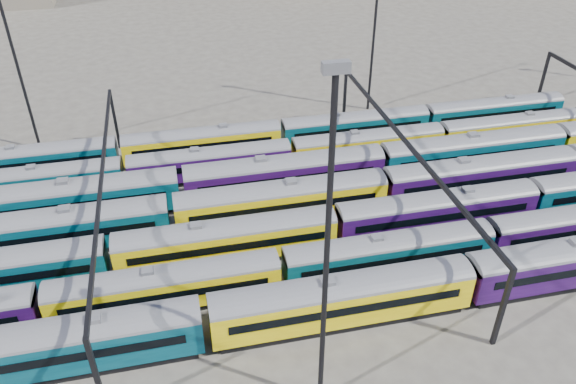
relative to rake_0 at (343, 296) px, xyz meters
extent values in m
plane|color=#413D37|center=(1.22, 15.00, -2.88)|extent=(500.00, 500.00, 0.00)
cube|color=black|center=(-22.35, 0.00, -2.50)|extent=(20.66, 2.68, 0.76)
cube|color=#043643|center=(-22.35, 0.00, -0.55)|extent=(21.75, 3.15, 3.15)
cylinder|color=#4C4C51|center=(-22.35, 0.00, 1.03)|extent=(21.75, 3.15, 3.15)
cube|color=black|center=(-22.35, -1.60, -0.17)|extent=(19.14, 0.06, 0.82)
cube|color=black|center=(-22.35, 1.60, -0.17)|extent=(19.14, 0.06, 0.82)
cube|color=slate|center=(-22.35, 0.00, 1.87)|extent=(1.09, 0.98, 0.38)
cube|color=black|center=(0.00, 0.00, -2.50)|extent=(20.66, 2.68, 0.76)
cube|color=#D0B108|center=(0.00, 0.00, -0.55)|extent=(21.75, 3.15, 3.15)
cylinder|color=#4C4C51|center=(0.00, 0.00, 1.03)|extent=(21.75, 3.15, 3.15)
cube|color=black|center=(0.00, -1.60, -0.17)|extent=(19.14, 0.06, 0.82)
cube|color=black|center=(0.00, 1.60, -0.17)|extent=(19.14, 0.06, 0.82)
cube|color=slate|center=(0.00, 0.00, 1.87)|extent=(1.09, 0.98, 0.38)
cube|color=black|center=(22.35, 0.00, -2.50)|extent=(20.66, 2.68, 0.76)
cube|color=black|center=(22.35, 1.60, -0.17)|extent=(19.14, 0.06, 0.82)
cube|color=black|center=(-14.05, 5.00, -2.54)|extent=(18.45, 2.39, 0.68)
cube|color=#D0B108|center=(-14.05, 5.00, -0.80)|extent=(19.42, 2.82, 2.82)
cylinder|color=#4C4C51|center=(-14.05, 5.00, 0.61)|extent=(19.42, 2.82, 2.82)
cube|color=black|center=(-14.05, 3.57, -0.46)|extent=(17.09, 0.06, 0.73)
cube|color=black|center=(-14.05, 6.43, -0.46)|extent=(17.09, 0.06, 0.73)
cube|color=slate|center=(-14.05, 5.00, 1.36)|extent=(0.97, 0.87, 0.34)
cube|color=black|center=(5.98, 5.00, -2.54)|extent=(18.45, 2.39, 0.68)
cube|color=#043643|center=(5.98, 5.00, -0.80)|extent=(19.42, 2.82, 2.82)
cylinder|color=#4C4C51|center=(5.98, 5.00, 0.61)|extent=(19.42, 2.82, 2.82)
cube|color=black|center=(5.98, 3.57, -0.46)|extent=(17.09, 0.06, 0.73)
cube|color=black|center=(5.98, 6.43, -0.46)|extent=(17.09, 0.06, 0.73)
cube|color=slate|center=(5.98, 5.00, 1.36)|extent=(0.97, 0.87, 0.34)
cube|color=black|center=(26.00, 5.00, -2.54)|extent=(18.45, 2.39, 0.68)
cube|color=black|center=(26.00, 6.43, -0.46)|extent=(17.09, 0.06, 0.73)
cube|color=black|center=(-8.18, 10.00, -2.52)|extent=(19.60, 2.54, 0.72)
cube|color=#D0B108|center=(-8.18, 10.00, -0.67)|extent=(20.63, 2.99, 2.99)
cylinder|color=#4C4C51|center=(-8.18, 10.00, 0.83)|extent=(20.63, 2.99, 2.99)
cube|color=black|center=(-8.18, 8.48, -0.31)|extent=(18.16, 0.06, 0.77)
cube|color=black|center=(-8.18, 11.52, -0.31)|extent=(18.16, 0.06, 0.77)
cube|color=slate|center=(-8.18, 10.00, 1.63)|extent=(1.03, 0.93, 0.36)
cube|color=black|center=(13.06, 10.00, -2.52)|extent=(19.60, 2.54, 0.72)
cube|color=#21083A|center=(13.06, 10.00, -0.67)|extent=(20.63, 2.99, 2.99)
cylinder|color=#4C4C51|center=(13.06, 10.00, 0.83)|extent=(20.63, 2.99, 2.99)
cube|color=black|center=(13.06, 8.48, -0.31)|extent=(18.16, 0.06, 0.77)
cube|color=black|center=(13.06, 11.52, -0.31)|extent=(18.16, 0.06, 0.77)
cube|color=slate|center=(13.06, 10.00, 1.63)|extent=(1.03, 0.93, 0.36)
cube|color=black|center=(-24.19, 15.00, -2.50)|extent=(20.68, 2.68, 0.76)
cube|color=#043643|center=(-24.19, 15.00, -0.54)|extent=(21.76, 3.16, 3.16)
cylinder|color=#4C4C51|center=(-24.19, 15.00, 1.03)|extent=(21.76, 3.16, 3.16)
cube|color=black|center=(-24.19, 13.40, -0.17)|extent=(19.15, 0.06, 0.82)
cube|color=black|center=(-24.19, 16.60, -0.17)|extent=(19.15, 0.06, 0.82)
cube|color=slate|center=(-24.19, 15.00, 1.87)|extent=(1.09, 0.98, 0.38)
cube|color=black|center=(-1.83, 15.00, -2.50)|extent=(20.68, 2.68, 0.76)
cube|color=#D0B108|center=(-1.83, 15.00, -0.54)|extent=(21.76, 3.16, 3.16)
cylinder|color=#4C4C51|center=(-1.83, 15.00, 1.03)|extent=(21.76, 3.16, 3.16)
cube|color=black|center=(-1.83, 13.40, -0.17)|extent=(19.15, 0.06, 0.82)
cube|color=black|center=(-1.83, 16.60, -0.17)|extent=(19.15, 0.06, 0.82)
cube|color=slate|center=(-1.83, 15.00, 1.87)|extent=(1.09, 0.98, 0.38)
cube|color=black|center=(20.53, 15.00, -2.50)|extent=(20.68, 2.68, 0.76)
cube|color=#21083A|center=(20.53, 15.00, -0.54)|extent=(21.76, 3.16, 3.16)
cylinder|color=#4C4C51|center=(20.53, 15.00, 1.03)|extent=(21.76, 3.16, 3.16)
cube|color=black|center=(20.53, 13.40, -0.17)|extent=(19.15, 0.06, 0.82)
cube|color=black|center=(20.53, 16.60, -0.17)|extent=(19.15, 0.06, 0.82)
cube|color=slate|center=(20.53, 15.00, 1.87)|extent=(1.09, 0.98, 0.38)
cube|color=black|center=(-23.09, 20.00, -2.50)|extent=(20.99, 2.72, 0.77)
cube|color=#043643|center=(-23.09, 20.00, -0.51)|extent=(22.09, 3.20, 3.20)
cylinder|color=#4C4C51|center=(-23.09, 20.00, 1.09)|extent=(22.09, 3.20, 3.20)
cube|color=black|center=(-23.09, 18.38, -0.12)|extent=(19.44, 0.06, 0.83)
cube|color=black|center=(-23.09, 21.62, -0.12)|extent=(19.44, 0.06, 0.83)
cube|color=slate|center=(-23.09, 20.00, 1.95)|extent=(1.10, 0.99, 0.39)
cube|color=black|center=(-0.40, 20.00, -2.50)|extent=(20.99, 2.72, 0.77)
cube|color=#21083A|center=(-0.40, 20.00, -0.51)|extent=(22.09, 3.20, 3.20)
cylinder|color=#4C4C51|center=(-0.40, 20.00, 1.09)|extent=(22.09, 3.20, 3.20)
cube|color=black|center=(-0.40, 18.38, -0.12)|extent=(19.44, 0.06, 0.83)
cube|color=black|center=(-0.40, 21.62, -0.12)|extent=(19.44, 0.06, 0.83)
cube|color=slate|center=(-0.40, 20.00, 1.95)|extent=(1.10, 0.99, 0.39)
cube|color=black|center=(22.29, 20.00, -2.50)|extent=(20.99, 2.72, 0.77)
cube|color=#043643|center=(22.29, 20.00, -0.51)|extent=(22.09, 3.20, 3.20)
cylinder|color=#4C4C51|center=(22.29, 20.00, 1.09)|extent=(22.09, 3.20, 3.20)
cube|color=black|center=(22.29, 18.38, -0.12)|extent=(19.44, 0.06, 0.83)
cube|color=black|center=(22.29, 21.62, -0.12)|extent=(19.44, 0.06, 0.83)
cube|color=slate|center=(22.29, 20.00, 1.95)|extent=(1.10, 0.99, 0.39)
cube|color=black|center=(-27.33, 25.00, -2.56)|extent=(17.69, 2.30, 0.65)
cube|color=#043643|center=(-27.33, 25.00, -0.88)|extent=(18.62, 2.70, 2.70)
cylinder|color=#4C4C51|center=(-27.33, 25.00, 0.47)|extent=(18.62, 2.70, 2.70)
cube|color=black|center=(-27.33, 23.63, -0.56)|extent=(16.39, 0.06, 0.70)
cube|color=black|center=(-27.33, 26.37, -0.56)|extent=(16.39, 0.06, 0.70)
cube|color=slate|center=(-27.33, 25.00, 1.19)|extent=(0.93, 0.84, 0.33)
cube|color=black|center=(-8.11, 25.00, -2.56)|extent=(17.69, 2.30, 0.65)
cube|color=#21083A|center=(-8.11, 25.00, -0.88)|extent=(18.62, 2.70, 2.70)
cylinder|color=#4C4C51|center=(-8.11, 25.00, 0.47)|extent=(18.62, 2.70, 2.70)
cube|color=black|center=(-8.11, 23.63, -0.56)|extent=(16.39, 0.06, 0.70)
cube|color=black|center=(-8.11, 26.37, -0.56)|extent=(16.39, 0.06, 0.70)
cube|color=slate|center=(-8.11, 25.00, 1.19)|extent=(0.93, 0.84, 0.33)
cube|color=black|center=(11.12, 25.00, -2.56)|extent=(17.69, 2.30, 0.65)
cube|color=#D0B108|center=(11.12, 25.00, -0.88)|extent=(18.62, 2.70, 2.70)
cylinder|color=#4C4C51|center=(11.12, 25.00, 0.47)|extent=(18.62, 2.70, 2.70)
cube|color=black|center=(11.12, 23.63, -0.56)|extent=(16.39, 0.06, 0.70)
cube|color=black|center=(11.12, 26.37, -0.56)|extent=(16.39, 0.06, 0.70)
cube|color=slate|center=(11.12, 25.00, 1.19)|extent=(0.93, 0.84, 0.33)
cube|color=black|center=(30.34, 25.00, -2.56)|extent=(17.69, 2.30, 0.65)
cube|color=#D0B108|center=(30.34, 25.00, -0.88)|extent=(18.62, 2.70, 2.70)
cylinder|color=#4C4C51|center=(30.34, 25.00, 0.47)|extent=(18.62, 2.70, 2.70)
cube|color=black|center=(30.34, 23.63, -0.56)|extent=(16.39, 0.06, 0.70)
cube|color=black|center=(30.34, 26.37, -0.56)|extent=(16.39, 0.06, 0.70)
cube|color=slate|center=(30.34, 25.00, 1.19)|extent=(0.93, 0.84, 0.33)
cube|color=black|center=(-28.25, 30.00, -2.55)|extent=(18.15, 2.35, 0.67)
cube|color=#043643|center=(-28.25, 30.00, -0.83)|extent=(19.11, 2.77, 2.77)
cylinder|color=#4C4C51|center=(-28.25, 30.00, 0.56)|extent=(19.11, 2.77, 2.77)
cube|color=black|center=(-28.25, 28.59, -0.50)|extent=(16.81, 0.06, 0.72)
cube|color=black|center=(-28.25, 31.41, -0.50)|extent=(16.81, 0.06, 0.72)
cube|color=slate|center=(-28.25, 30.00, 1.29)|extent=(0.96, 0.86, 0.33)
cube|color=black|center=(-8.54, 30.00, -2.55)|extent=(18.15, 2.35, 0.67)
cube|color=#D0B108|center=(-8.54, 30.00, -0.83)|extent=(19.11, 2.77, 2.77)
cylinder|color=#4C4C51|center=(-8.54, 30.00, 0.56)|extent=(19.11, 2.77, 2.77)
cube|color=black|center=(-8.54, 28.59, -0.50)|extent=(16.81, 0.06, 0.72)
cube|color=black|center=(-8.54, 31.41, -0.50)|extent=(16.81, 0.06, 0.72)
cube|color=slate|center=(-8.54, 30.00, 1.29)|extent=(0.96, 0.86, 0.33)
cube|color=black|center=(11.17, 30.00, -2.55)|extent=(18.15, 2.35, 0.67)
cube|color=#043643|center=(11.17, 30.00, -0.83)|extent=(19.11, 2.77, 2.77)
cylinder|color=#4C4C51|center=(11.17, 30.00, 0.56)|extent=(19.11, 2.77, 2.77)
cube|color=black|center=(11.17, 28.59, -0.50)|extent=(16.81, 0.06, 0.72)
cube|color=black|center=(11.17, 31.41, -0.50)|extent=(16.81, 0.06, 0.72)
cube|color=slate|center=(11.17, 30.00, 1.29)|extent=(0.96, 0.86, 0.33)
cube|color=black|center=(30.88, 30.00, -2.55)|extent=(18.15, 2.35, 0.67)
cube|color=#043643|center=(30.88, 30.00, -0.83)|extent=(19.11, 2.77, 2.77)
cylinder|color=#4C4C51|center=(30.88, 30.00, 0.56)|extent=(19.11, 2.77, 2.77)
cube|color=black|center=(30.88, 28.59, -0.50)|extent=(16.81, 0.06, 0.72)
cube|color=black|center=(30.88, 31.41, -0.50)|extent=(16.81, 0.06, 0.72)
cube|color=slate|center=(30.88, 30.00, 1.29)|extent=(0.96, 0.86, 0.33)
cube|color=black|center=(-18.78, -5.00, 1.12)|extent=(0.35, 0.35, 8.00)
cube|color=black|center=(-18.78, 35.00, 1.12)|extent=(0.35, 0.35, 8.00)
cube|color=black|center=(-18.78, 15.00, 4.92)|extent=(0.30, 40.00, 0.45)
cube|color=black|center=(11.22, -5.00, 1.12)|extent=(0.35, 0.35, 8.00)
cube|color=black|center=(11.22, 35.00, 1.12)|extent=(0.35, 0.35, 8.00)
cube|color=black|center=(11.22, 15.00, 4.92)|extent=(0.30, 40.00, 0.45)
cube|color=black|center=(41.22, 35.00, 1.12)|extent=(0.35, 0.35, 8.00)
cylinder|color=black|center=(-28.78, 37.00, 9.62)|extent=(0.36, 0.36, 25.00)
cylinder|color=black|center=(-3.78, -7.00, 9.62)|extent=(0.36, 0.36, 25.00)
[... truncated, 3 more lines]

